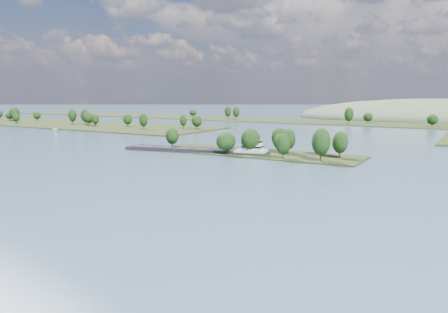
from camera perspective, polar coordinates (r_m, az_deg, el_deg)
The scene contains 7 objects.
ground at distance 152.81m, azimuth -6.39°, elevation -2.31°, with size 1800.00×1800.00×0.00m, color #3B5267.
tree_island at distance 198.79m, azimuth 5.38°, elevation 1.36°, with size 100.00×30.90×14.64m.
left_bank at distance 412.78m, azimuth -20.23°, elevation 4.10°, with size 300.00×80.00×14.91m.
back_shoreline at distance 408.90m, azimuth 18.93°, elevation 4.09°, with size 900.00×60.00×16.03m.
hill_west at distance 501.41m, azimuth 27.19°, elevation 4.25°, with size 320.00×160.00×44.00m, color #49583C.
cargo_barge at distance 205.54m, azimuth -2.51°, elevation 0.84°, with size 71.85×21.74×9.67m.
motorboat at distance 338.87m, azimuth -21.19°, elevation 3.26°, with size 2.30×6.12×2.36m, color white.
Camera 1 is at (90.73, 0.33, 28.30)m, focal length 35.00 mm.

